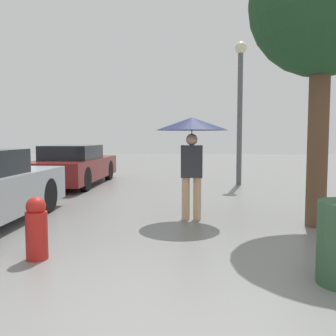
# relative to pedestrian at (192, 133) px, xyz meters

# --- Properties ---
(ground_plane) EXTENTS (60.00, 60.00, 0.00)m
(ground_plane) POSITION_rel_pedestrian_xyz_m (-0.32, -3.70, -1.53)
(ground_plane) COLOR slate
(pedestrian) EXTENTS (1.27, 1.27, 1.80)m
(pedestrian) POSITION_rel_pedestrian_xyz_m (0.00, 0.00, 0.00)
(pedestrian) COLOR tan
(pedestrian) RESTS_ON ground_plane
(parked_car_farthest) EXTENTS (1.64, 4.54, 1.22)m
(parked_car_farthest) POSITION_rel_pedestrian_xyz_m (-3.63, 4.68, -0.94)
(parked_car_farthest) COLOR maroon
(parked_car_farthest) RESTS_ON ground_plane
(tree) EXTENTS (2.30, 2.30, 4.71)m
(tree) POSITION_rel_pedestrian_xyz_m (2.04, -0.36, 1.99)
(tree) COLOR brown
(tree) RESTS_ON ground_plane
(street_lamp) EXTENTS (0.37, 0.37, 4.33)m
(street_lamp) POSITION_rel_pedestrian_xyz_m (1.43, 5.03, 1.21)
(street_lamp) COLOR #515456
(street_lamp) RESTS_ON ground_plane
(fire_hydrant) EXTENTS (0.26, 0.26, 0.75)m
(fire_hydrant) POSITION_rel_pedestrian_xyz_m (-1.83, -2.31, -1.15)
(fire_hydrant) COLOR #B21E19
(fire_hydrant) RESTS_ON ground_plane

